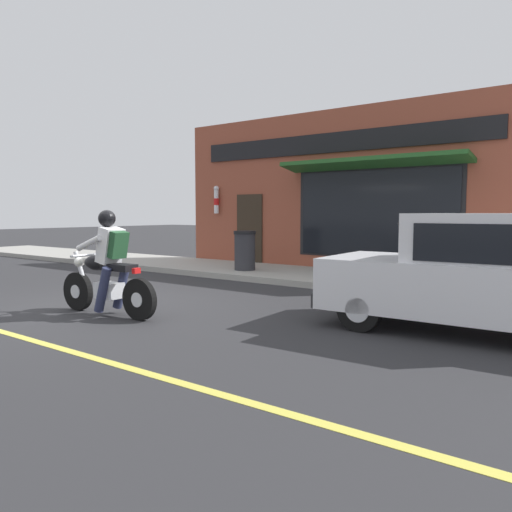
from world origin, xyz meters
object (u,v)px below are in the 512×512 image
object	(u,v)px
traffic_cone	(379,267)
trash_bin	(245,250)
car_hatchback	(474,275)
motorcycle_with_rider	(108,272)
fire_hydrant	(495,270)

from	to	relation	value
traffic_cone	trash_bin	bearing A→B (deg)	91.80
trash_bin	traffic_cone	bearing A→B (deg)	-88.20
car_hatchback	trash_bin	xyz separation A→B (m)	(2.95, 6.09, -0.13)
motorcycle_with_rider	fire_hydrant	size ratio (longest dim) A/B	2.30
trash_bin	motorcycle_with_rider	bearing A→B (deg)	-165.69
fire_hydrant	trash_bin	bearing A→B (deg)	87.71
car_hatchback	fire_hydrant	distance (m)	2.74
motorcycle_with_rider	trash_bin	bearing A→B (deg)	14.31
fire_hydrant	traffic_cone	size ratio (longest dim) A/B	1.47
motorcycle_with_rider	trash_bin	size ratio (longest dim) A/B	2.06
fire_hydrant	traffic_cone	bearing A→B (deg)	81.59
fire_hydrant	trash_bin	world-z (taller)	trash_bin
trash_bin	fire_hydrant	bearing A→B (deg)	-92.29
car_hatchback	motorcycle_with_rider	bearing A→B (deg)	113.88
car_hatchback	trash_bin	world-z (taller)	car_hatchback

